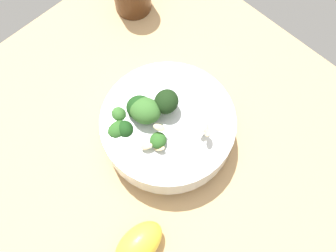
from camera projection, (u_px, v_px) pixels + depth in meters
ground_plane at (150, 151)px, 61.28cm from camera, size 70.48×70.48×3.46cm
bowl_of_broccoli at (166, 125)px, 56.66cm from camera, size 20.90×20.90×10.92cm
lemon_wedge at (139, 244)px, 51.30cm from camera, size 8.08×5.01×4.56cm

